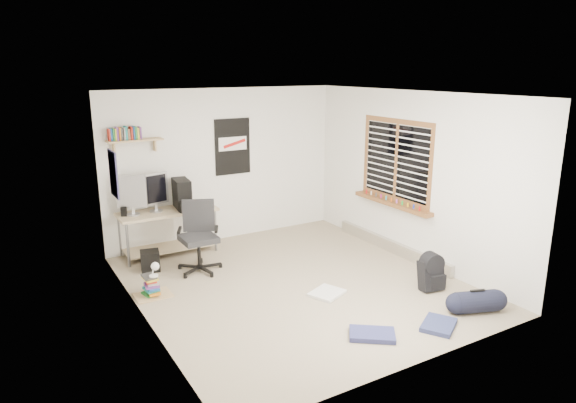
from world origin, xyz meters
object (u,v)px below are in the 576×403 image
backpack (431,275)px  duffel_bag (477,301)px  office_chair (198,238)px  desk (168,231)px  book_stack (152,285)px

backpack → duffel_bag: same height
office_chair → duffel_bag: size_ratio=1.96×
duffel_bag → desk: bearing=143.7°
backpack → duffel_bag: size_ratio=0.77×
book_stack → duffel_bag: bearing=-37.0°
backpack → book_stack: (-3.18, 1.66, -0.05)m
book_stack → office_chair: bearing=30.5°
desk → office_chair: size_ratio=1.47×
backpack → office_chair: bearing=148.5°
office_chair → book_stack: office_chair is taller
office_chair → duffel_bag: bearing=-25.7°
duffel_bag → book_stack: (-3.18, 2.39, 0.01)m
desk → book_stack: size_ratio=3.72×
desk → office_chair: bearing=-61.6°
book_stack → backpack: bearing=-27.5°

